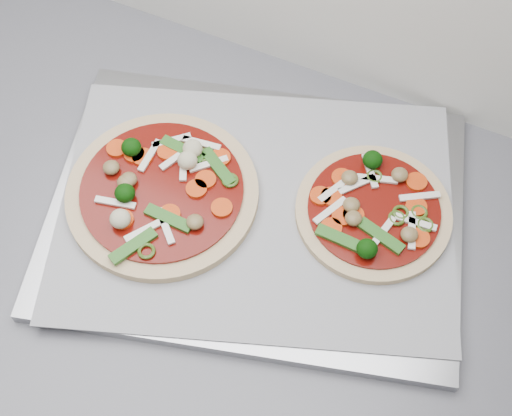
% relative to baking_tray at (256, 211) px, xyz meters
% --- Properties ---
extents(baking_tray, '(0.56, 0.47, 0.02)m').
position_rel_baking_tray_xyz_m(baking_tray, '(0.00, 0.00, 0.00)').
color(baking_tray, gray).
rests_on(baking_tray, countertop).
extents(parchment, '(0.55, 0.47, 0.00)m').
position_rel_baking_tray_xyz_m(parchment, '(0.00, 0.00, 0.01)').
color(parchment, '#929297').
rests_on(parchment, baking_tray).
extents(pizza_left, '(0.31, 0.31, 0.04)m').
position_rel_baking_tray_xyz_m(pizza_left, '(-0.11, -0.03, 0.02)').
color(pizza_left, tan).
rests_on(pizza_left, parchment).
extents(pizza_right, '(0.22, 0.22, 0.03)m').
position_rel_baking_tray_xyz_m(pizza_right, '(0.13, 0.05, 0.02)').
color(pizza_right, tan).
rests_on(pizza_right, parchment).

